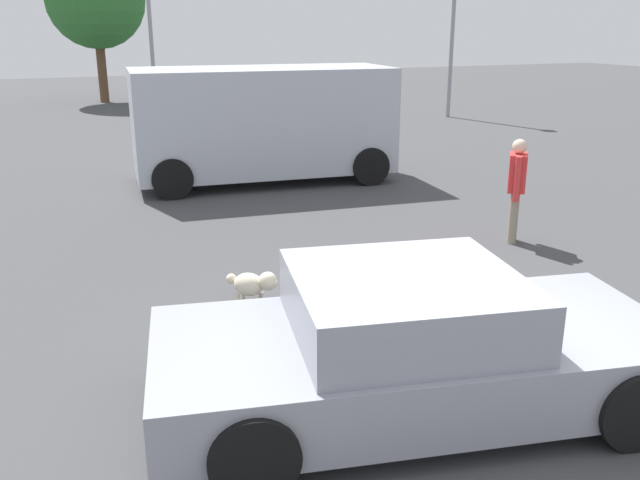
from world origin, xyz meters
TOP-DOWN VIEW (x-y plane):
  - ground_plane at (0.00, 0.00)m, footprint 80.00×80.00m
  - sedan_foreground at (-0.17, 0.06)m, footprint 4.57×2.66m
  - dog at (-0.71, 2.68)m, footprint 0.51×0.50m
  - van_white at (1.49, 8.80)m, footprint 5.28×2.68m
  - pedestrian at (3.57, 3.45)m, footprint 0.44×0.47m
  - light_post_near at (1.52, 21.06)m, footprint 0.44×0.44m

SIDE VIEW (x-z plane):
  - ground_plane at x=0.00m, z-range 0.00..0.00m
  - dog at x=-0.71m, z-range 0.05..0.47m
  - sedan_foreground at x=-0.17m, z-range -0.04..1.16m
  - pedestrian at x=3.57m, z-range 0.14..1.67m
  - van_white at x=1.49m, z-range 0.09..2.36m
  - light_post_near at x=1.52m, z-range 1.06..6.50m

